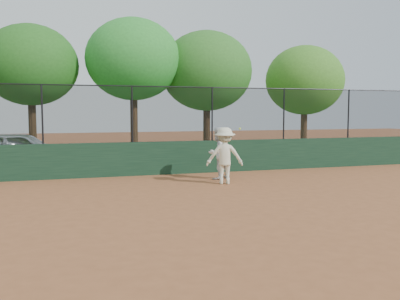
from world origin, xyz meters
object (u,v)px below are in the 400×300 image
object	(u,v)px
parked_car	(21,150)
player_second	(218,153)
player_main	(225,156)
tree_1	(31,65)
tree_3	(207,71)
tree_4	(305,80)
tree_2	(133,60)

from	to	relation	value
parked_car	player_second	size ratio (longest dim) A/B	2.54
parked_car	player_main	size ratio (longest dim) A/B	2.49
player_main	tree_1	size ratio (longest dim) A/B	0.29
player_second	tree_3	bearing A→B (deg)	-133.60
player_main	tree_3	xyz separation A→B (m)	(2.35, 8.73, 3.45)
player_second	tree_4	world-z (taller)	tree_4
tree_4	tree_3	bearing A→B (deg)	177.06
tree_1	tree_3	world-z (taller)	tree_3
parked_car	tree_2	distance (m)	6.93
player_second	tree_3	world-z (taller)	tree_3
player_second	tree_4	xyz separation A→B (m)	(7.74, 7.46, 3.10)
parked_car	tree_4	size ratio (longest dim) A/B	0.76
tree_1	tree_3	xyz separation A→B (m)	(8.45, -0.17, -0.05)
tree_2	tree_4	world-z (taller)	tree_2
tree_3	tree_1	bearing A→B (deg)	178.83
player_second	tree_1	distance (m)	10.68
player_second	tree_2	world-z (taller)	tree_2
tree_1	tree_3	size ratio (longest dim) A/B	0.98
tree_1	tree_2	size ratio (longest dim) A/B	0.93
player_second	tree_1	size ratio (longest dim) A/B	0.28
tree_4	player_main	bearing A→B (deg)	-133.06
tree_1	tree_2	distance (m)	4.68
tree_2	tree_3	world-z (taller)	tree_2
player_second	tree_2	bearing A→B (deg)	-105.60
player_second	tree_1	bearing A→B (deg)	-79.44
parked_car	player_main	xyz separation A→B (m)	(6.41, -5.74, 0.14)
tree_3	tree_4	world-z (taller)	tree_3
player_main	parked_car	bearing A→B (deg)	138.16
tree_2	tree_4	bearing A→B (deg)	-0.13
player_second	tree_3	size ratio (longest dim) A/B	0.27
tree_3	tree_4	size ratio (longest dim) A/B	1.09
tree_1	tree_4	size ratio (longest dim) A/B	1.07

